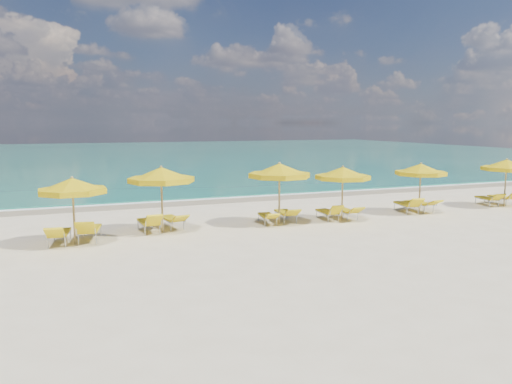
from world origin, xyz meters
name	(u,v)px	position (x,y,z in m)	size (l,w,h in m)	color
ground_plane	(270,226)	(0.00, 0.00, 0.00)	(120.00, 120.00, 0.00)	beige
ocean	(125,155)	(0.00, 48.00, 0.00)	(120.00, 80.00, 0.30)	#126954
wet_sand_band	(216,200)	(0.00, 7.40, 0.00)	(120.00, 2.60, 0.01)	tan
foam_line	(212,198)	(0.00, 8.20, 0.00)	(120.00, 1.20, 0.03)	white
whitecap_near	(90,185)	(-6.00, 17.00, 0.00)	(14.00, 0.36, 0.05)	white
whitecap_far	(247,169)	(8.00, 24.00, 0.00)	(18.00, 0.30, 0.05)	white
umbrella_2	(72,186)	(-7.41, -0.38, 2.01)	(3.00, 3.00, 2.36)	tan
umbrella_3	(161,176)	(-4.23, 0.50, 2.17)	(2.68, 2.68, 2.55)	tan
umbrella_4	(279,171)	(0.53, 0.24, 2.19)	(3.05, 3.05, 2.57)	tan
umbrella_5	(343,174)	(3.31, -0.07, 2.01)	(2.79, 2.79, 2.36)	tan
umbrella_6	(421,170)	(7.62, 0.24, 2.00)	(2.37, 2.37, 2.35)	tan
umbrella_7	(507,165)	(12.76, 0.13, 2.06)	(2.55, 2.55, 2.41)	tan
lounger_2_left	(59,238)	(-7.91, -0.13, 0.23)	(0.89, 1.91, 0.81)	#A5A8AD
lounger_2_right	(90,234)	(-6.90, 0.03, 0.24)	(1.00, 1.99, 0.91)	#A5A8AD
lounger_3_left	(149,226)	(-4.72, 0.66, 0.23)	(0.73, 1.85, 0.87)	#A5A8AD
lounger_3_right	(172,222)	(-3.74, 1.10, 0.22)	(0.91, 1.94, 0.71)	#A5A8AD
lounger_4_left	(267,219)	(0.11, 0.48, 0.20)	(0.74, 1.73, 0.61)	#A5A8AD
lounger_4_right	(286,216)	(1.02, 0.65, 0.22)	(0.79, 1.91, 0.72)	#A5A8AD
lounger_5_left	(328,215)	(2.84, 0.29, 0.21)	(0.62, 1.65, 0.80)	#A5A8AD
lounger_5_right	(346,214)	(3.72, 0.25, 0.21)	(0.60, 1.78, 0.69)	#A5A8AD
lounger_6_left	(407,208)	(7.15, 0.53, 0.23)	(0.94, 1.93, 0.85)	#A5A8AD
lounger_6_right	(420,206)	(8.00, 0.62, 0.22)	(0.76, 1.97, 0.70)	#A5A8AD
lounger_7_left	(487,201)	(12.31, 0.73, 0.21)	(0.85, 1.78, 0.73)	#A5A8AD
lounger_7_right	(502,200)	(13.27, 0.73, 0.21)	(0.63, 1.70, 0.80)	#A5A8AD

